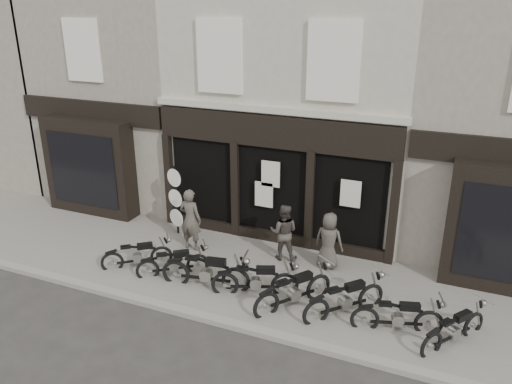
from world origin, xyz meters
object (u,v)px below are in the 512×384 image
at_px(motorcycle_0, 138,257).
at_px(advert_sign_post, 176,203).
at_px(motorcycle_1, 174,265).
at_px(man_left, 190,220).
at_px(motorcycle_7, 454,332).
at_px(motorcycle_4, 294,293).
at_px(motorcycle_5, 345,302).
at_px(motorcycle_3, 256,283).
at_px(man_right, 329,241).
at_px(motorcycle_2, 207,274).
at_px(man_centre, 284,232).
at_px(motorcycle_6, 398,319).

xyz_separation_m(motorcycle_0, advert_sign_post, (-0.07, 2.15, 0.75)).
height_order(motorcycle_1, man_left, man_left).
xyz_separation_m(motorcycle_7, man_left, (-7.17, 1.58, 0.66)).
distance_m(motorcycle_4, motorcycle_5, 1.19).
bearing_deg(motorcycle_7, motorcycle_4, 125.33).
bearing_deg(motorcycle_3, man_right, 34.88).
bearing_deg(motorcycle_2, man_centre, 48.57).
bearing_deg(motorcycle_4, motorcycle_1, 122.98).
bearing_deg(man_right, man_centre, 3.56).
xyz_separation_m(motorcycle_2, motorcycle_6, (4.66, 0.04, -0.06)).
bearing_deg(motorcycle_5, motorcycle_1, 131.91).
distance_m(motorcycle_7, man_left, 7.37).
relative_size(motorcycle_3, advert_sign_post, 0.88).
distance_m(motorcycle_2, motorcycle_7, 5.80).
height_order(motorcycle_1, motorcycle_4, motorcycle_4).
height_order(motorcycle_5, man_right, man_right).
height_order(motorcycle_5, man_left, man_left).
relative_size(motorcycle_4, motorcycle_6, 0.99).
height_order(motorcycle_5, man_centre, man_centre).
bearing_deg(motorcycle_4, man_right, 28.17).
xyz_separation_m(man_left, man_centre, (2.64, 0.47, -0.11)).
xyz_separation_m(motorcycle_1, motorcycle_3, (2.35, -0.03, 0.04)).
xyz_separation_m(motorcycle_4, motorcycle_7, (3.52, -0.02, -0.05)).
relative_size(motorcycle_2, man_left, 1.26).
distance_m(motorcycle_4, motorcycle_7, 3.52).
xyz_separation_m(motorcycle_3, motorcycle_4, (1.02, -0.11, 0.01)).
relative_size(man_right, advert_sign_post, 0.68).
bearing_deg(motorcycle_6, motorcycle_3, 160.55).
height_order(motorcycle_3, motorcycle_7, motorcycle_3).
relative_size(motorcycle_0, advert_sign_post, 0.70).
bearing_deg(motorcycle_2, advert_sign_post, 124.01).
bearing_deg(motorcycle_6, motorcycle_7, -17.05).
height_order(motorcycle_5, motorcycle_7, motorcycle_5).
distance_m(motorcycle_4, motorcycle_6, 2.38).
xyz_separation_m(motorcycle_5, man_right, (-0.93, 1.91, 0.49)).
bearing_deg(motorcycle_4, motorcycle_0, 123.60).
distance_m(motorcycle_2, motorcycle_4, 2.29).
bearing_deg(motorcycle_6, man_centre, 131.52).
distance_m(motorcycle_0, motorcycle_7, 8.01).
distance_m(motorcycle_1, motorcycle_6, 5.75).
bearing_deg(man_left, motorcycle_5, 165.07).
bearing_deg(man_left, motorcycle_3, 152.73).
relative_size(motorcycle_6, man_right, 1.24).
height_order(motorcycle_3, man_centre, man_centre).
height_order(motorcycle_1, motorcycle_2, motorcycle_2).
relative_size(motorcycle_3, man_right, 1.29).
distance_m(motorcycle_5, motorcycle_7, 2.34).
xyz_separation_m(motorcycle_4, man_right, (0.25, 2.04, 0.48)).
height_order(motorcycle_0, motorcycle_7, motorcycle_7).
bearing_deg(motorcycle_0, motorcycle_7, -39.46).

